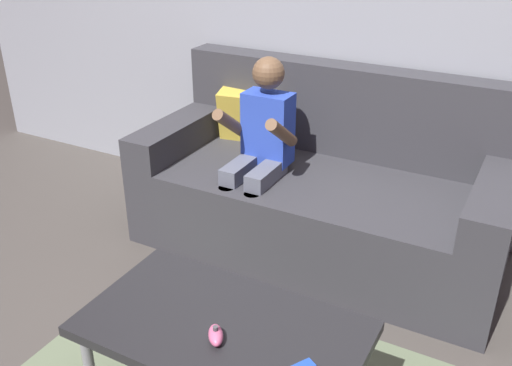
% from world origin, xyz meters
% --- Properties ---
extents(couch, '(1.75, 0.80, 0.86)m').
position_xyz_m(couch, '(0.09, 1.23, 0.30)').
color(couch, '#38383D').
rests_on(couch, ground).
extents(person_seated_on_couch, '(0.32, 0.39, 0.95)m').
position_xyz_m(person_seated_on_couch, '(-0.16, 1.05, 0.54)').
color(person_seated_on_couch, slate).
rests_on(person_seated_on_couch, ground).
extents(coffee_table, '(0.88, 0.50, 0.40)m').
position_xyz_m(coffee_table, '(0.24, 0.04, 0.36)').
color(coffee_table, '#232326').
rests_on(coffee_table, ground).
extents(nunchuk_pink, '(0.09, 0.10, 0.05)m').
position_xyz_m(nunchuk_pink, '(0.26, -0.03, 0.42)').
color(nunchuk_pink, pink).
rests_on(nunchuk_pink, coffee_table).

